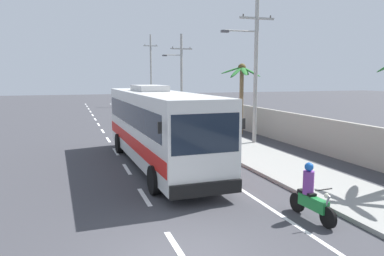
{
  "coord_description": "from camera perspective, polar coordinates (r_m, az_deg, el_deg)",
  "views": [
    {
      "loc": [
        -2.35,
        -7.71,
        4.18
      ],
      "look_at": [
        3.2,
        9.11,
        1.7
      ],
      "focal_mm": 34.91,
      "sensor_mm": 36.0,
      "label": 1
    }
  ],
  "objects": [
    {
      "name": "sidewalk_kerb",
      "position": [
        20.35,
        8.89,
        -3.78
      ],
      "size": [
        3.2,
        90.0,
        0.14
      ],
      "primitive_type": "cube",
      "color": "gray",
      "rests_on": "ground"
    },
    {
      "name": "lane_markings",
      "position": [
        23.54,
        -6.7,
        -2.3
      ],
      "size": [
        3.73,
        71.99,
        0.01
      ],
      "color": "white",
      "rests_on": "ground"
    },
    {
      "name": "boundary_wall",
      "position": [
        25.48,
        12.44,
        0.54
      ],
      "size": [
        0.24,
        60.0,
        1.93
      ],
      "primitive_type": "cube",
      "color": "#9E998E",
      "rests_on": "ground"
    },
    {
      "name": "coach_bus_foreground",
      "position": [
        17.43,
        -5.33,
        0.54
      ],
      "size": [
        3.21,
        12.14,
        3.72
      ],
      "color": "silver",
      "rests_on": "ground"
    },
    {
      "name": "motorcycle_beside_bus",
      "position": [
        26.94,
        -5.27,
        0.4
      ],
      "size": [
        0.56,
        1.96,
        1.58
      ],
      "color": "black",
      "rests_on": "ground"
    },
    {
      "name": "motorcycle_trailing",
      "position": [
        11.64,
        17.7,
        -9.95
      ],
      "size": [
        0.56,
        1.96,
        1.67
      ],
      "color": "black",
      "rests_on": "ground"
    },
    {
      "name": "pedestrian_near_kerb",
      "position": [
        27.26,
        2.98,
        1.15
      ],
      "size": [
        0.36,
        0.36,
        1.56
      ],
      "rotation": [
        0.0,
        0.0,
        1.24
      ],
      "color": "gold",
      "rests_on": "sidewalk_kerb"
    },
    {
      "name": "pedestrian_midwalk",
      "position": [
        28.13,
        1.64,
        1.45
      ],
      "size": [
        0.36,
        0.36,
        1.63
      ],
      "rotation": [
        0.0,
        0.0,
        1.76
      ],
      "color": "beige",
      "rests_on": "sidewalk_kerb"
    },
    {
      "name": "pedestrian_far_walk",
      "position": [
        29.39,
        -0.68,
        1.83
      ],
      "size": [
        0.36,
        0.36,
        1.71
      ],
      "rotation": [
        0.0,
        0.0,
        1.46
      ],
      "color": "red",
      "rests_on": "sidewalk_kerb"
    },
    {
      "name": "utility_pole_mid",
      "position": [
        22.86,
        9.55,
        9.27
      ],
      "size": [
        3.37,
        0.24,
        8.87
      ],
      "color": "#9E9E99",
      "rests_on": "ground"
    },
    {
      "name": "utility_pole_far",
      "position": [
        37.99,
        -1.72,
        8.36
      ],
      "size": [
        3.07,
        0.24,
        8.32
      ],
      "color": "#9E9E99",
      "rests_on": "ground"
    },
    {
      "name": "utility_pole_distant",
      "position": [
        53.78,
        -6.3,
        8.94
      ],
      "size": [
        2.02,
        0.24,
        9.92
      ],
      "color": "#9E9E99",
      "rests_on": "ground"
    },
    {
      "name": "palm_nearest",
      "position": [
        27.13,
        7.62,
        6.97
      ],
      "size": [
        2.93,
        2.86,
        5.06
      ],
      "color": "brown",
      "rests_on": "ground"
    }
  ]
}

